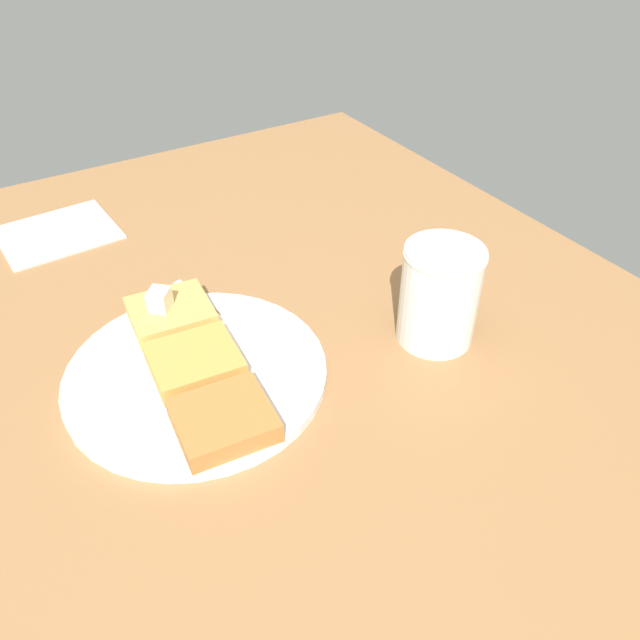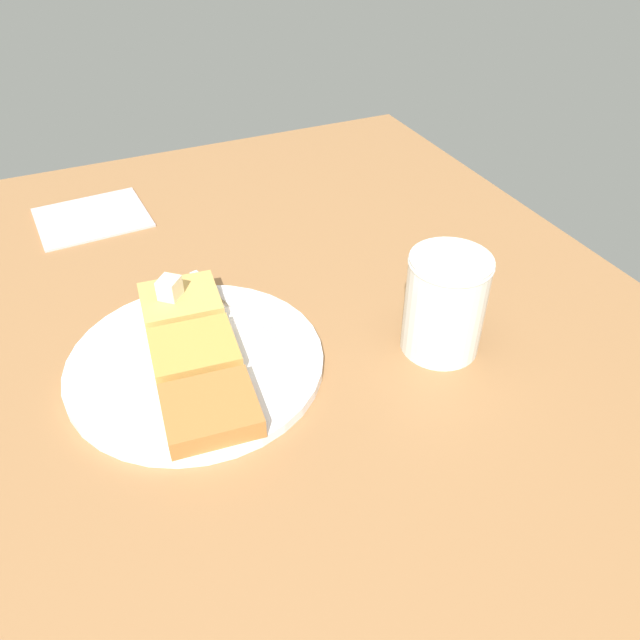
{
  "view_description": "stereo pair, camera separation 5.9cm",
  "coord_description": "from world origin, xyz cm",
  "px_view_note": "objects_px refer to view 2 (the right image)",
  "views": [
    {
      "loc": [
        41.76,
        -9.95,
        43.26
      ],
      "look_at": [
        2.5,
        14.15,
        6.83
      ],
      "focal_mm": 35.0,
      "sensor_mm": 36.0,
      "label": 1
    },
    {
      "loc": [
        44.5,
        -4.77,
        43.26
      ],
      "look_at": [
        2.5,
        14.15,
        6.83
      ],
      "focal_mm": 35.0,
      "sensor_mm": 36.0,
      "label": 2
    }
  ],
  "objects_px": {
    "fork": "(239,309)",
    "napkin": "(92,218)",
    "plate": "(196,362)",
    "syrup_jar": "(444,308)"
  },
  "relations": [
    {
      "from": "fork",
      "to": "napkin",
      "type": "bearing_deg",
      "value": -158.83
    },
    {
      "from": "plate",
      "to": "fork",
      "type": "bearing_deg",
      "value": 131.54
    },
    {
      "from": "fork",
      "to": "napkin",
      "type": "relative_size",
      "value": 1.14
    },
    {
      "from": "fork",
      "to": "napkin",
      "type": "xyz_separation_m",
      "value": [
        -0.29,
        -0.11,
        -0.01
      ]
    },
    {
      "from": "plate",
      "to": "fork",
      "type": "distance_m",
      "value": 0.08
    },
    {
      "from": "plate",
      "to": "fork",
      "type": "relative_size",
      "value": 1.56
    },
    {
      "from": "fork",
      "to": "syrup_jar",
      "type": "relative_size",
      "value": 1.52
    },
    {
      "from": "fork",
      "to": "plate",
      "type": "bearing_deg",
      "value": -48.46
    },
    {
      "from": "fork",
      "to": "syrup_jar",
      "type": "bearing_deg",
      "value": 53.64
    },
    {
      "from": "plate",
      "to": "syrup_jar",
      "type": "distance_m",
      "value": 0.24
    }
  ]
}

